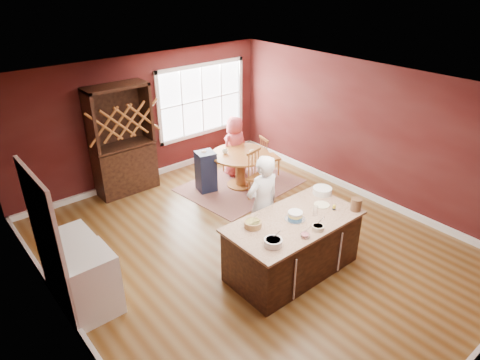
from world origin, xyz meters
name	(u,v)px	position (x,y,z in m)	size (l,w,h in m)	color
room_shell	(253,176)	(0.00, 0.00, 1.35)	(7.00, 7.00, 7.00)	brown
window	(202,100)	(1.50, 3.47, 1.50)	(2.36, 0.10, 1.66)	white
doorway	(49,249)	(-2.97, 0.60, 1.02)	(0.08, 1.26, 2.13)	white
kitchen_island	(293,247)	(0.09, -0.84, 0.44)	(2.07, 1.09, 0.92)	black
dining_table	(240,163)	(1.30, 1.86, 0.53)	(1.23, 1.23, 0.75)	brown
baker	(262,205)	(0.10, -0.13, 0.86)	(0.63, 0.41, 1.72)	white
layer_cake	(295,216)	(0.12, -0.83, 0.98)	(0.31, 0.31, 0.13)	silver
bowl_blue	(273,242)	(-0.59, -1.10, 0.97)	(0.25, 0.25, 0.10)	white
bowl_yellow	(253,224)	(-0.50, -0.58, 0.97)	(0.26, 0.26, 0.10)	#AC894E
bowl_pink	(305,235)	(-0.11, -1.24, 0.95)	(0.14, 0.14, 0.05)	silver
bowl_olive	(318,228)	(0.17, -1.23, 0.95)	(0.18, 0.18, 0.07)	white
drinking_glass	(315,211)	(0.43, -0.95, 1.00)	(0.08, 0.08, 0.16)	white
dinner_plate	(322,205)	(0.73, -0.82, 0.93)	(0.25, 0.25, 0.02)	#F9EEBE
white_tub	(322,191)	(1.03, -0.57, 0.97)	(0.31, 0.31, 0.11)	silver
stoneware_crock	(356,204)	(1.02, -1.24, 1.02)	(0.16, 0.16, 0.20)	brown
toy_figurine	(334,207)	(0.77, -1.03, 0.96)	(0.05, 0.05, 0.09)	yellow
rug	(240,185)	(1.30, 1.86, 0.01)	(2.36, 1.82, 0.01)	brown
chair_east	(270,156)	(2.16, 1.85, 0.46)	(0.39, 0.37, 0.93)	olive
chair_south	(261,176)	(1.23, 1.12, 0.53)	(0.44, 0.42, 1.05)	brown
chair_north	(232,152)	(1.64, 2.56, 0.46)	(0.39, 0.37, 0.92)	brown
seated_woman	(235,146)	(1.59, 2.38, 0.68)	(0.66, 0.43, 1.36)	#BB424A
high_chair	(206,171)	(0.62, 2.16, 0.45)	(0.37, 0.37, 0.91)	#151C3C
toddler	(201,155)	(0.55, 2.21, 0.81)	(0.18, 0.14, 0.26)	#8CA5BF
table_plate	(254,151)	(1.60, 1.77, 0.76)	(0.18, 0.18, 0.01)	beige
table_cup	(225,151)	(1.06, 2.07, 0.80)	(0.12, 0.12, 0.09)	beige
hutch	(122,141)	(-0.65, 3.22, 1.13)	(1.23, 0.51, 2.25)	#432716
washer	(90,284)	(-2.64, 0.28, 0.47)	(0.65, 0.63, 0.94)	silver
dryer	(73,262)	(-2.64, 0.92, 0.46)	(0.63, 0.61, 0.92)	white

